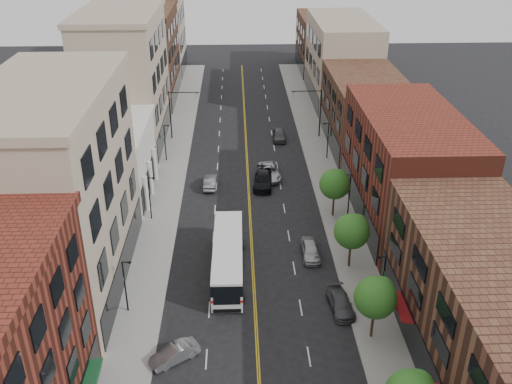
{
  "coord_description": "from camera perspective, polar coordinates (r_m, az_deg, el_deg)",
  "views": [
    {
      "loc": [
        -1.36,
        -31.52,
        31.79
      ],
      "look_at": [
        0.53,
        20.55,
        5.0
      ],
      "focal_mm": 40.0,
      "sensor_mm": 36.0,
      "label": 1
    }
  ],
  "objects": [
    {
      "name": "signal_mast_left",
      "position": [
        84.5,
        -8.1,
        8.2
      ],
      "size": [
        4.49,
        0.18,
        7.2
      ],
      "color": "black",
      "rests_on": "sidewalk_left"
    },
    {
      "name": "lamp_r_3",
      "position": [
        78.08,
        7.17,
        5.33
      ],
      "size": [
        0.81,
        0.55,
        5.05
      ],
      "color": "black",
      "rests_on": "sidewalk_right"
    },
    {
      "name": "sidewalk_right",
      "position": [
        74.56,
        6.89,
        1.83
      ],
      "size": [
        4.0,
        110.0,
        0.15
      ],
      "primitive_type": "cube",
      "color": "gray",
      "rests_on": "ground"
    },
    {
      "name": "bldg_r_far_b",
      "position": [
        102.28,
        8.54,
        12.89
      ],
      "size": [
        10.0,
        22.0,
        14.0
      ],
      "primitive_type": "cube",
      "color": "tan",
      "rests_on": "ground"
    },
    {
      "name": "tree_r_2",
      "position": [
        54.4,
        9.63,
        -3.78
      ],
      "size": [
        3.4,
        3.4,
        5.59
      ],
      "color": "black",
      "rests_on": "sidewalk_right"
    },
    {
      "name": "lamp_l_3",
      "position": [
        77.7,
        -9.06,
        5.09
      ],
      "size": [
        0.81,
        0.55,
        5.05
      ],
      "color": "black",
      "rests_on": "sidewalk_left"
    },
    {
      "name": "car_lane_behind",
      "position": [
        70.6,
        -4.61,
        0.99
      ],
      "size": [
        1.53,
        4.28,
        1.4
      ],
      "primitive_type": "imported",
      "rotation": [
        0.0,
        0.0,
        3.13
      ],
      "color": "#4D4D52",
      "rests_on": "ground"
    },
    {
      "name": "ground",
      "position": [
        44.79,
        0.28,
        -18.01
      ],
      "size": [
        220.0,
        220.0,
        0.0
      ],
      "primitive_type": "plane",
      "color": "black",
      "rests_on": "ground"
    },
    {
      "name": "sidewalk_left",
      "position": [
        74.2,
        -8.57,
        1.58
      ],
      "size": [
        4.0,
        110.0,
        0.15
      ],
      "primitive_type": "cube",
      "color": "gray",
      "rests_on": "ground"
    },
    {
      "name": "bldg_l_far_b",
      "position": [
        103.63,
        -10.99,
        13.17
      ],
      "size": [
        10.0,
        20.0,
        15.0
      ],
      "primitive_type": "cube",
      "color": "#532F21",
      "rests_on": "ground"
    },
    {
      "name": "lamp_r_1",
      "position": [
        50.44,
        12.58,
        -8.4
      ],
      "size": [
        0.81,
        0.55,
        5.05
      ],
      "color": "black",
      "rests_on": "sidewalk_right"
    },
    {
      "name": "lamp_l_2",
      "position": [
        63.29,
        -10.57,
        -0.38
      ],
      "size": [
        0.81,
        0.55,
        5.05
      ],
      "color": "black",
      "rests_on": "sidewalk_left"
    },
    {
      "name": "car_parked_far",
      "position": [
        57.21,
        5.47,
        -5.8
      ],
      "size": [
        1.79,
        4.36,
        1.48
      ],
      "primitive_type": "imported",
      "rotation": [
        0.0,
        0.0,
        0.01
      ],
      "color": "#9C9FA3",
      "rests_on": "ground"
    },
    {
      "name": "bldg_r_near",
      "position": [
        45.26,
        22.83,
        -11.62
      ],
      "size": [
        10.0,
        26.0,
        10.0
      ],
      "primitive_type": "cube",
      "color": "#532F21",
      "rests_on": "ground"
    },
    {
      "name": "car_lane_b",
      "position": [
        72.94,
        1.33,
        2.04
      ],
      "size": [
        3.04,
        5.79,
        1.55
      ],
      "primitive_type": "imported",
      "rotation": [
        0.0,
        0.0,
        0.08
      ],
      "color": "#AEB1B6",
      "rests_on": "ground"
    },
    {
      "name": "bldg_l_white",
      "position": [
        70.18,
        -14.8,
        2.94
      ],
      "size": [
        10.0,
        14.0,
        8.0
      ],
      "primitive_type": "cube",
      "color": "silver",
      "rests_on": "ground"
    },
    {
      "name": "lamp_r_2",
      "position": [
        63.75,
        9.28,
        -0.05
      ],
      "size": [
        0.81,
        0.55,
        5.05
      ],
      "color": "black",
      "rests_on": "sidewalk_right"
    },
    {
      "name": "car_lane_c",
      "position": [
        84.76,
        2.33,
        5.72
      ],
      "size": [
        1.93,
        4.59,
        1.55
      ],
      "primitive_type": "imported",
      "rotation": [
        0.0,
        0.0,
        -0.02
      ],
      "color": "#444448",
      "rests_on": "ground"
    },
    {
      "name": "bldg_r_far_c",
      "position": [
        121.82,
        6.86,
        14.56
      ],
      "size": [
        10.0,
        18.0,
        11.0
      ],
      "primitive_type": "cube",
      "color": "#532F21",
      "rests_on": "ground"
    },
    {
      "name": "tree_r_3",
      "position": [
        63.02,
        7.96,
        0.89
      ],
      "size": [
        3.4,
        3.4,
        5.59
      ],
      "color": "black",
      "rests_on": "sidewalk_right"
    },
    {
      "name": "bldg_l_far_c",
      "position": [
        120.54,
        -9.91,
        16.41
      ],
      "size": [
        10.0,
        16.0,
        20.0
      ],
      "primitive_type": "cube",
      "color": "tan",
      "rests_on": "ground"
    },
    {
      "name": "signal_mast_right",
      "position": [
        84.83,
        5.97,
        8.4
      ],
      "size": [
        4.49,
        0.18,
        7.2
      ],
      "color": "black",
      "rests_on": "sidewalk_right"
    },
    {
      "name": "car_parked_mid",
      "position": [
        50.8,
        8.45,
        -10.95
      ],
      "size": [
        2.23,
        4.63,
        1.3
      ],
      "primitive_type": "imported",
      "rotation": [
        0.0,
        0.0,
        0.09
      ],
      "color": "#424246",
      "rests_on": "ground"
    },
    {
      "name": "bldg_r_mid",
      "position": [
        63.91,
        14.82,
        2.46
      ],
      "size": [
        10.0,
        22.0,
        12.0
      ],
      "primitive_type": "cube",
      "color": "maroon",
      "rests_on": "ground"
    },
    {
      "name": "tree_r_1",
      "position": [
        46.34,
        11.95,
        -10.14
      ],
      "size": [
        3.4,
        3.4,
        5.59
      ],
      "color": "black",
      "rests_on": "sidewalk_right"
    },
    {
      "name": "city_bus",
      "position": [
        54.04,
        -2.83,
        -6.43
      ],
      "size": [
        3.12,
        12.62,
        3.24
      ],
      "rotation": [
        0.0,
        0.0,
        -0.01
      ],
      "color": "silver",
      "rests_on": "ground"
    },
    {
      "name": "car_lane_a",
      "position": [
        70.61,
        0.72,
        1.19
      ],
      "size": [
        2.89,
        5.86,
        1.64
      ],
      "primitive_type": "imported",
      "rotation": [
        0.0,
        0.0,
        -0.11
      ],
      "color": "black",
      "rests_on": "ground"
    },
    {
      "name": "car_angle_b",
      "position": [
        46.03,
        -8.13,
        -15.71
      ],
      "size": [
        4.02,
        3.33,
        1.29
      ],
      "primitive_type": "imported",
      "rotation": [
        0.0,
        0.0,
        -0.98
      ],
      "color": "#93959A",
      "rests_on": "ground"
    },
    {
      "name": "bldg_r_far_a",
      "position": [
        83.13,
        10.9,
        7.91
      ],
      "size": [
        10.0,
        20.0,
        10.0
      ],
      "primitive_type": "cube",
      "color": "#532F21",
      "rests_on": "ground"
    },
    {
      "name": "bldg_l_tanoffice",
      "position": [
        52.4,
        -19.22,
        -0.2
      ],
      "size": [
        10.0,
        22.0,
        18.0
      ],
      "primitive_type": "cube",
      "color": "tan",
      "rests_on": "ground"
    },
    {
      "name": "lamp_l_1",
      "position": [
        49.84,
        -12.94,
        -8.92
      ],
      "size": [
        0.81,
        0.55,
        5.05
      ],
      "color": "black",
      "rests_on": "sidewalk_left"
    },
    {
      "name": "bldg_l_far_a",
      "position": [
        84.19,
        -12.94,
        10.82
      ],
      "size": [
        10.0,
        20.0,
        18.0
      ],
      "primitive_type": "cube",
      "color": "tan",
      "rests_on": "ground"
    }
  ]
}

